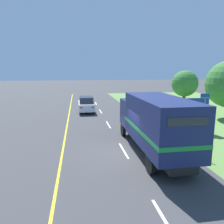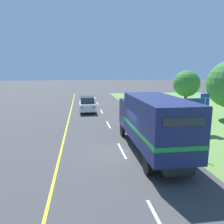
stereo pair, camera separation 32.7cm
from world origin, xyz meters
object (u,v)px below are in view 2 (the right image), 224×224
(lead_car_white, at_px, (87,104))
(delineator_post, at_px, (205,153))
(horse_trailer_truck, at_px, (152,122))
(roadside_tree_mid, at_px, (187,84))
(highway_sign, at_px, (195,108))

(lead_car_white, height_order, delineator_post, lead_car_white)
(horse_trailer_truck, bearing_deg, roadside_tree_mid, 57.83)
(delineator_post, bearing_deg, highway_sign, 67.09)
(highway_sign, height_order, delineator_post, highway_sign)
(highway_sign, bearing_deg, delineator_post, -112.91)
(delineator_post, bearing_deg, roadside_tree_mid, 66.57)
(horse_trailer_truck, xyz_separation_m, lead_car_white, (-3.33, 13.85, -1.00))
(roadside_tree_mid, distance_m, delineator_post, 19.51)
(lead_car_white, xyz_separation_m, roadside_tree_mid, (13.50, 2.33, 2.15))
(highway_sign, xyz_separation_m, roadside_tree_mid, (5.46, 12.48, 1.12))
(lead_car_white, xyz_separation_m, delineator_post, (5.81, -15.41, -0.42))
(horse_trailer_truck, bearing_deg, highway_sign, 38.15)
(roadside_tree_mid, bearing_deg, lead_car_white, -170.21)
(horse_trailer_truck, height_order, highway_sign, horse_trailer_truck)
(horse_trailer_truck, height_order, lead_car_white, horse_trailer_truck)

